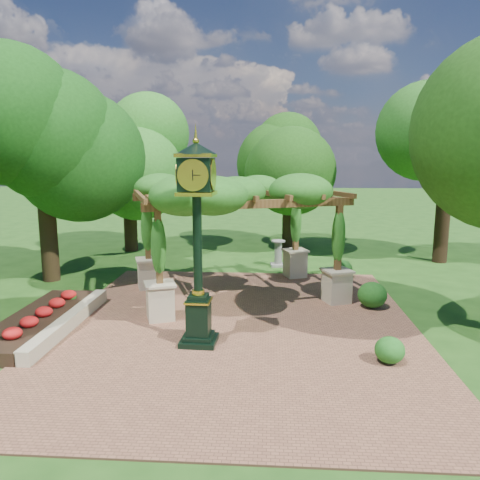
{
  "coord_description": "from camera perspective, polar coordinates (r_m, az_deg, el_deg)",
  "views": [
    {
      "loc": [
        0.93,
        -11.46,
        4.71
      ],
      "look_at": [
        0.0,
        2.5,
        2.2
      ],
      "focal_mm": 35.0,
      "sensor_mm": 36.0,
      "label": 1
    }
  ],
  "objects": [
    {
      "name": "border_wall",
      "position": [
        13.93,
        -20.1,
        -9.37
      ],
      "size": [
        0.35,
        5.0,
        0.4
      ],
      "primitive_type": "cube",
      "color": "#C6B793",
      "rests_on": "ground"
    },
    {
      "name": "tree_east_far",
      "position": [
        22.54,
        24.1,
        11.28
      ],
      "size": [
        4.49,
        4.49,
        7.98
      ],
      "color": "black",
      "rests_on": "ground"
    },
    {
      "name": "sundial",
      "position": [
        20.31,
        4.68,
        -1.83
      ],
      "size": [
        0.69,
        0.69,
        1.14
      ],
      "rotation": [
        0.0,
        0.0,
        0.11
      ],
      "color": "gray",
      "rests_on": "ground"
    },
    {
      "name": "shrub_mid",
      "position": [
        15.26,
        15.83,
        -6.45
      ],
      "size": [
        1.07,
        1.07,
        0.81
      ],
      "primitive_type": "ellipsoid",
      "rotation": [
        0.0,
        0.0,
        0.21
      ],
      "color": "#1B5016",
      "rests_on": "brick_plaza"
    },
    {
      "name": "shrub_front",
      "position": [
        11.49,
        17.79,
        -12.65
      ],
      "size": [
        0.88,
        0.88,
        0.61
      ],
      "primitive_type": "ellipsoid",
      "rotation": [
        0.0,
        0.0,
        -0.38
      ],
      "color": "#1D5D1A",
      "rests_on": "brick_plaza"
    },
    {
      "name": "ground",
      "position": [
        12.42,
        -0.78,
        -12.11
      ],
      "size": [
        120.0,
        120.0,
        0.0
      ],
      "primitive_type": "plane",
      "color": "#1E4714",
      "rests_on": "ground"
    },
    {
      "name": "tree_west_far",
      "position": [
        23.86,
        -13.54,
        10.16
      ],
      "size": [
        4.24,
        4.24,
        7.02
      ],
      "color": "#302113",
      "rests_on": "ground"
    },
    {
      "name": "tree_north",
      "position": [
        24.1,
        6.05,
        9.74
      ],
      "size": [
        4.37,
        4.37,
        6.62
      ],
      "color": "black",
      "rests_on": "ground"
    },
    {
      "name": "shrub_back",
      "position": [
        18.72,
        12.39,
        -3.44
      ],
      "size": [
        0.87,
        0.87,
        0.68
      ],
      "primitive_type": "ellipsoid",
      "rotation": [
        0.0,
        0.0,
        -0.18
      ],
      "color": "#225D1B",
      "rests_on": "brick_plaza"
    },
    {
      "name": "pedestal_clock",
      "position": [
        11.38,
        -5.25,
        1.73
      ],
      "size": [
        1.05,
        1.05,
        5.1
      ],
      "rotation": [
        0.0,
        0.0,
        -0.04
      ],
      "color": "black",
      "rests_on": "brick_plaza"
    },
    {
      "name": "pergola",
      "position": [
        15.51,
        -0.27,
        5.32
      ],
      "size": [
        7.6,
        6.12,
        4.15
      ],
      "rotation": [
        0.0,
        0.0,
        0.35
      ],
      "color": "#C7B794",
      "rests_on": "brick_plaza"
    },
    {
      "name": "flower_bed",
      "position": [
        14.31,
        -23.44,
        -9.15
      ],
      "size": [
        1.5,
        5.0,
        0.36
      ],
      "primitive_type": "cube",
      "color": "red",
      "rests_on": "ground"
    },
    {
      "name": "tree_west_near",
      "position": [
        18.94,
        -23.07,
        11.71
      ],
      "size": [
        4.61,
        4.61,
        7.97
      ],
      "color": "#332414",
      "rests_on": "ground"
    },
    {
      "name": "brick_plaza",
      "position": [
        13.34,
        -0.44,
        -10.41
      ],
      "size": [
        10.0,
        12.0,
        0.04
      ],
      "primitive_type": "cube",
      "color": "brown",
      "rests_on": "ground"
    }
  ]
}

